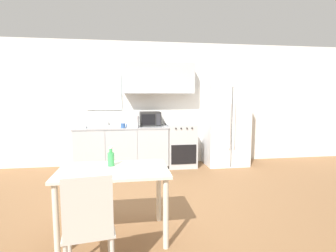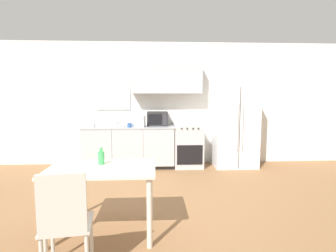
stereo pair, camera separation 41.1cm
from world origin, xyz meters
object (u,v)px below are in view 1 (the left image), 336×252
(microwave, at_px, (150,119))
(drink_bottle, at_px, (111,158))
(refrigerator, at_px, (226,126))
(dining_table, at_px, (114,180))
(coffee_mug, at_px, (123,126))
(oven_range, at_px, (181,145))
(dining_chair_near, at_px, (89,222))

(microwave, height_order, drink_bottle, microwave)
(refrigerator, relative_size, dining_table, 1.52)
(coffee_mug, height_order, drink_bottle, coffee_mug)
(oven_range, height_order, refrigerator, refrigerator)
(refrigerator, height_order, coffee_mug, refrigerator)
(oven_range, bearing_deg, drink_bottle, -116.64)
(dining_table, relative_size, dining_chair_near, 1.24)
(oven_range, height_order, microwave, microwave)
(microwave, relative_size, coffee_mug, 3.50)
(oven_range, distance_m, dining_chair_near, 3.79)
(microwave, xyz_separation_m, dining_table, (-0.63, -2.87, -0.40))
(coffee_mug, xyz_separation_m, dining_table, (-0.07, -2.55, -0.30))
(coffee_mug, relative_size, drink_bottle, 0.59)
(oven_range, relative_size, dining_table, 0.80)
(coffee_mug, relative_size, dining_chair_near, 0.14)
(oven_range, relative_size, coffee_mug, 7.23)
(refrigerator, distance_m, dining_chair_near, 4.27)
(refrigerator, relative_size, coffee_mug, 13.79)
(oven_range, xyz_separation_m, drink_bottle, (-1.32, -2.64, 0.38))
(dining_table, distance_m, drink_bottle, 0.24)
(oven_range, relative_size, microwave, 2.07)
(drink_bottle, bearing_deg, oven_range, 63.36)
(dining_table, relative_size, drink_bottle, 5.39)
(refrigerator, height_order, microwave, refrigerator)
(drink_bottle, bearing_deg, refrigerator, 48.29)
(refrigerator, bearing_deg, microwave, 175.73)
(dining_table, distance_m, dining_chair_near, 0.76)
(microwave, xyz_separation_m, coffee_mug, (-0.56, -0.32, -0.10))
(microwave, distance_m, coffee_mug, 0.66)
(dining_table, xyz_separation_m, dining_chair_near, (-0.16, -0.74, -0.10))
(refrigerator, xyz_separation_m, dining_chair_near, (-2.46, -3.48, -0.34))
(refrigerator, distance_m, drink_bottle, 3.50)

